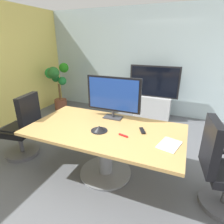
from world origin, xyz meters
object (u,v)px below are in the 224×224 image
conference_table (105,140)px  office_chair_left (23,131)px  conference_phone (99,129)px  tv_monitor (113,95)px  potted_plant (57,83)px  office_chair_right (222,173)px  remote_control (142,131)px  wall_display_unit (153,100)px

conference_table → office_chair_left: bearing=-176.4°
conference_phone → office_chair_left: bearing=179.8°
tv_monitor → conference_phone: tv_monitor is taller
tv_monitor → potted_plant: 2.80m
office_chair_right → tv_monitor: tv_monitor is taller
conference_table → conference_phone: bearing=-113.0°
office_chair_right → conference_phone: size_ratio=4.95×
office_chair_right → potted_plant: 4.29m
remote_control → potted_plant: bearing=120.4°
conference_table → wall_display_unit: 2.47m
office_chair_left → remote_control: bearing=86.1°
conference_table → office_chair_left: size_ratio=1.93×
office_chair_left → potted_plant: bearing=-166.8°
conference_table → office_chair_right: bearing=-0.3°
conference_phone → potted_plant: bearing=138.0°
conference_table → tv_monitor: bearing=95.6°
office_chair_right → tv_monitor: size_ratio=1.30×
wall_display_unit → conference_phone: bearing=-95.3°
conference_table → tv_monitor: tv_monitor is taller
conference_phone → remote_control: bearing=21.3°
office_chair_right → remote_control: (-0.97, 0.12, 0.30)m
wall_display_unit → remote_control: (0.29, -2.35, 0.31)m
office_chair_right → potted_plant: potted_plant is taller
wall_display_unit → remote_control: size_ratio=7.71×
office_chair_left → office_chair_right: same height
remote_control → conference_table: bearing=166.5°
conference_table → office_chair_right: (1.46, -0.01, -0.11)m
potted_plant → remote_control: potted_plant is taller
office_chair_right → wall_display_unit: bearing=19.0°
office_chair_left → conference_phone: office_chair_left is taller
office_chair_right → wall_display_unit: size_ratio=0.83×
conference_table → potted_plant: size_ratio=1.60×
conference_table → office_chair_right: office_chair_right is taller
conference_table → remote_control: size_ratio=12.35×
wall_display_unit → conference_phone: 2.59m
wall_display_unit → conference_phone: wall_display_unit is taller
potted_plant → conference_table: bearing=-40.1°
tv_monitor → office_chair_left: bearing=-161.1°
conference_table → office_chair_left: (-1.46, -0.09, -0.11)m
office_chair_left → wall_display_unit: 3.04m
wall_display_unit → conference_table: bearing=-94.6°
tv_monitor → wall_display_unit: (0.24, 2.07, -0.66)m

